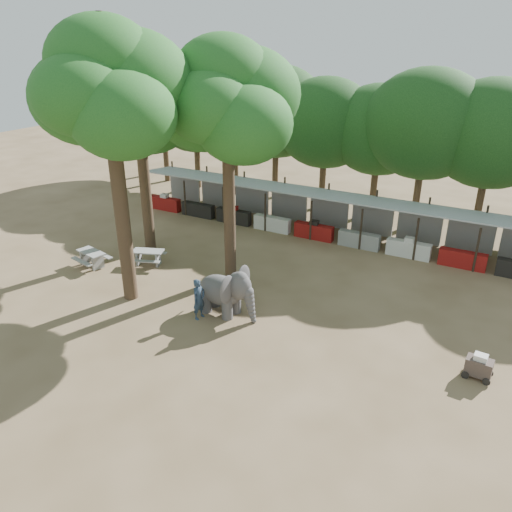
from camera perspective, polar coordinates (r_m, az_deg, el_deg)
The scene contains 11 objects.
ground at distance 19.47m, azimuth -4.62°, elevation -11.25°, with size 100.00×100.00×0.00m, color brown.
vendor_stalls at distance 30.16m, azimuth 9.84°, elevation 4.17°, with size 28.00×2.99×2.80m.
yard_tree_left at distance 27.42m, azimuth -13.39°, elevation 17.05°, with size 7.10×6.90×11.02m.
yard_tree_center at distance 21.64m, azimuth -16.50°, elevation 17.75°, with size 7.10×6.90×12.04m.
yard_tree_back at distance 22.99m, azimuth -3.38°, elevation 17.26°, with size 7.10×6.90×11.36m.
backdrop_trees at distance 33.87m, azimuth 13.41°, elevation 13.64°, with size 46.46×5.95×8.33m.
elephant at distance 21.53m, azimuth -3.34°, elevation -4.06°, with size 2.90×2.22×2.21m.
handler at distance 21.43m, azimuth -6.55°, elevation -4.91°, with size 0.66×0.44×1.83m, color #26384C.
picnic_table_near at distance 27.60m, azimuth -18.27°, elevation -0.06°, with size 1.93×1.81×0.83m.
picnic_table_far at distance 26.99m, azimuth -12.22°, elevation 0.07°, with size 2.02×1.93×0.80m.
cart_front at distance 19.71m, azimuth 24.12°, elevation -11.43°, with size 1.02×0.71×0.96m.
Camera 1 is at (9.00, -13.15, 11.19)m, focal length 35.00 mm.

